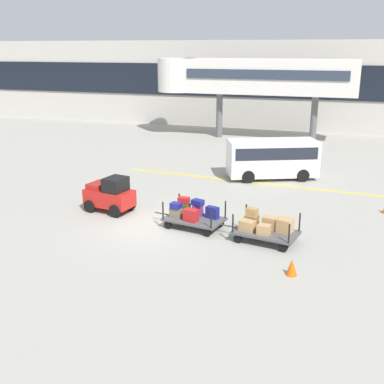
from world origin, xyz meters
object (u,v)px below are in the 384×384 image
object	(u,v)px
baggage_cart_middle	(265,227)
shuttle_van	(272,156)
safety_cone_far	(292,267)
baggage_cart_lead	(192,214)
baggage_tug	(110,195)

from	to	relation	value
baggage_cart_middle	shuttle_van	bearing A→B (deg)	97.94
baggage_cart_middle	safety_cone_far	world-z (taller)	baggage_cart_middle
safety_cone_far	baggage_cart_middle	bearing A→B (deg)	117.52
baggage_cart_lead	shuttle_van	bearing A→B (deg)	78.28
baggage_tug	safety_cone_far	size ratio (longest dim) A/B	4.10
baggage_cart_lead	shuttle_van	xyz separation A→B (m)	(1.76, 8.47, 0.69)
baggage_cart_lead	baggage_tug	bearing A→B (deg)	170.91
shuttle_van	baggage_tug	bearing A→B (deg)	-126.34
baggage_tug	baggage_cart_middle	bearing A→B (deg)	-9.14
baggage_tug	baggage_cart_middle	size ratio (longest dim) A/B	0.73
baggage_cart_middle	baggage_cart_lead	bearing A→B (deg)	170.79
baggage_cart_lead	baggage_cart_middle	distance (m)	3.05
baggage_cart_middle	shuttle_van	xyz separation A→B (m)	(-1.25, 8.96, 0.70)
baggage_tug	shuttle_van	distance (m)	9.73
baggage_cart_middle	shuttle_van	distance (m)	9.07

